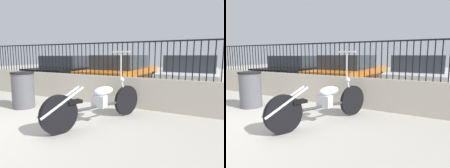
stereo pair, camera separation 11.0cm
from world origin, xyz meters
TOP-DOWN VIEW (x-y plane):
  - ground_plane at (0.00, 0.00)m, footprint 40.00×40.00m
  - low_wall at (0.00, 2.38)m, footprint 8.88×0.18m
  - fence_railing at (0.00, 2.38)m, footprint 8.88×0.04m
  - motorcycle_dark_grey at (1.30, 0.80)m, footprint 0.99×2.25m
  - trash_bin at (-0.98, 1.05)m, footprint 0.57×0.57m
  - car_black at (-2.59, 5.05)m, footprint 2.33×4.71m
  - car_orange at (0.10, 4.83)m, footprint 1.88×4.60m
  - car_white at (2.63, 5.36)m, footprint 1.73×4.33m

SIDE VIEW (x-z plane):
  - ground_plane at x=0.00m, z-range 0.00..0.00m
  - low_wall at x=0.00m, z-range 0.00..0.79m
  - motorcycle_dark_grey at x=1.30m, z-range -0.31..1.13m
  - trash_bin at x=-0.98m, z-range 0.00..0.93m
  - car_black at x=-2.59m, z-range 0.01..1.33m
  - car_white at x=2.63m, z-range 0.00..1.35m
  - car_orange at x=0.10m, z-range 0.00..1.35m
  - fence_railing at x=0.00m, z-range 0.90..1.81m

